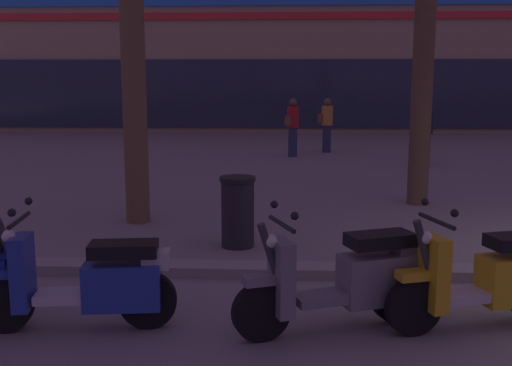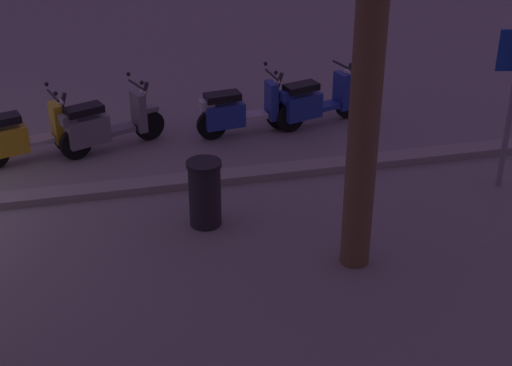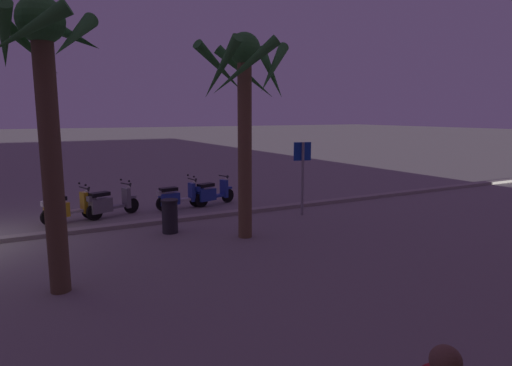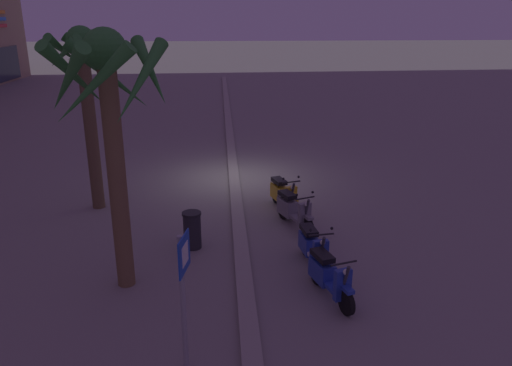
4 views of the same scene
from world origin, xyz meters
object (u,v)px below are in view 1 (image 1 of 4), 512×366
at_px(scooter_blue_last_in_row, 91,282).
at_px(scooter_yellow_gap_after_mid, 491,278).
at_px(scooter_grey_mid_rear, 348,279).
at_px(pedestrian_strolling_near_curb, 327,124).
at_px(pedestrian_by_palm_tree, 426,133).
at_px(pedestrian_window_shopping, 293,126).
at_px(litter_bin, 238,211).

height_order(scooter_blue_last_in_row, scooter_yellow_gap_after_mid, same).
distance_m(scooter_blue_last_in_row, scooter_grey_mid_rear, 2.30).
height_order(scooter_yellow_gap_after_mid, pedestrian_strolling_near_curb, pedestrian_strolling_near_curb).
xyz_separation_m(scooter_blue_last_in_row, pedestrian_by_palm_tree, (5.33, 10.87, 0.41)).
relative_size(scooter_grey_mid_rear, pedestrian_window_shopping, 1.05).
distance_m(scooter_yellow_gap_after_mid, litter_bin, 3.59).
bearing_deg(scooter_grey_mid_rear, pedestrian_by_palm_tree, 74.21).
height_order(scooter_yellow_gap_after_mid, litter_bin, scooter_yellow_gap_after_mid).
bearing_deg(litter_bin, pedestrian_by_palm_tree, 62.20).
height_order(pedestrian_window_shopping, litter_bin, pedestrian_window_shopping).
height_order(scooter_yellow_gap_after_mid, pedestrian_window_shopping, pedestrian_window_shopping).
bearing_deg(pedestrian_window_shopping, scooter_grey_mid_rear, -88.18).
xyz_separation_m(scooter_yellow_gap_after_mid, pedestrian_window_shopping, (-1.68, 12.19, 0.43)).
height_order(pedestrian_strolling_near_curb, pedestrian_window_shopping, pedestrian_window_shopping).
bearing_deg(pedestrian_by_palm_tree, litter_bin, -117.80).
distance_m(scooter_yellow_gap_after_mid, pedestrian_window_shopping, 12.31).
relative_size(scooter_blue_last_in_row, scooter_yellow_gap_after_mid, 1.04).
xyz_separation_m(pedestrian_by_palm_tree, litter_bin, (-4.24, -8.05, -0.36)).
xyz_separation_m(scooter_blue_last_in_row, pedestrian_strolling_near_curb, (2.94, 13.55, 0.43)).
distance_m(pedestrian_strolling_near_curb, pedestrian_window_shopping, 1.53).
distance_m(scooter_grey_mid_rear, pedestrian_strolling_near_curb, 13.44).
relative_size(scooter_yellow_gap_after_mid, pedestrian_strolling_near_curb, 1.05).
xyz_separation_m(pedestrian_by_palm_tree, pedestrian_window_shopping, (-3.43, 1.57, 0.04)).
relative_size(scooter_blue_last_in_row, litter_bin, 1.88).
distance_m(scooter_blue_last_in_row, pedestrian_strolling_near_curb, 13.87).
bearing_deg(scooter_blue_last_in_row, scooter_grey_mid_rear, 3.36).
distance_m(scooter_blue_last_in_row, pedestrian_by_palm_tree, 12.11).
relative_size(scooter_blue_last_in_row, pedestrian_by_palm_tree, 1.10).
xyz_separation_m(pedestrian_window_shopping, litter_bin, (-0.81, -9.61, -0.40)).
xyz_separation_m(pedestrian_strolling_near_curb, litter_bin, (-1.86, -10.73, -0.38)).
bearing_deg(pedestrian_window_shopping, pedestrian_strolling_near_curb, 46.82).
height_order(scooter_grey_mid_rear, pedestrian_by_palm_tree, pedestrian_by_palm_tree).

